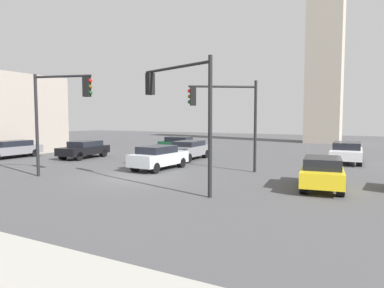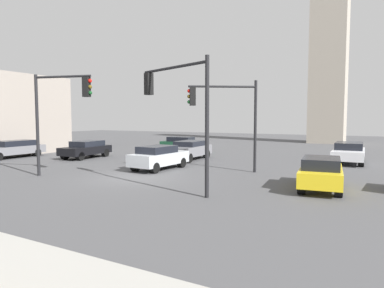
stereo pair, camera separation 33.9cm
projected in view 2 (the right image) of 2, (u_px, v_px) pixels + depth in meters
ground_plane at (134, 178)px, 17.60m from camera, size 103.00×103.00×0.00m
traffic_light_0 at (176, 98)px, 14.31m from camera, size 4.03×1.59×5.43m
traffic_light_1 at (61, 103)px, 17.59m from camera, size 3.18×1.07×5.33m
traffic_light_2 at (224, 108)px, 18.92m from camera, size 3.29×2.25×5.16m
car_0 at (189, 149)px, 25.25m from camera, size 1.99×4.43×1.38m
car_1 at (86, 149)px, 26.26m from camera, size 2.09×4.22×1.32m
car_2 at (349, 152)px, 23.31m from camera, size 2.07×4.85×1.40m
car_3 at (159, 157)px, 20.36m from camera, size 1.91×4.07×1.42m
car_4 at (12, 149)px, 26.41m from camera, size 2.04×4.81×1.34m
car_5 at (182, 144)px, 30.89m from camera, size 3.96×1.75×1.38m
car_7 at (321, 172)px, 14.62m from camera, size 2.10×4.09×1.40m
skyline_tower at (329, 51)px, 41.61m from camera, size 4.12×4.12×22.38m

